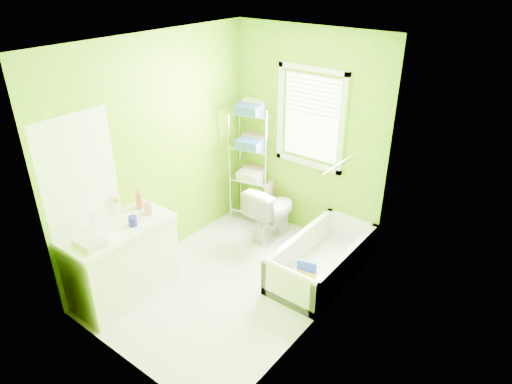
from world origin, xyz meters
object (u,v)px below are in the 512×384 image
Objects in this scene: bathtub at (321,264)px; vanity at (122,260)px; wire_shelf_unit at (253,151)px; toilet at (272,211)px.

vanity is (-1.49, -1.57, 0.30)m from bathtub.
wire_shelf_unit is at bearing 87.79° from vanity.
toilet reaches higher than bathtub.
toilet is at bearing -26.07° from wire_shelf_unit.
toilet is at bearing 160.74° from bathtub.
toilet is 1.98m from vanity.
wire_shelf_unit is at bearing 158.34° from bathtub.
bathtub is at bearing 161.95° from toilet.
bathtub is 1.01m from toilet.
bathtub is at bearing 46.44° from vanity.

